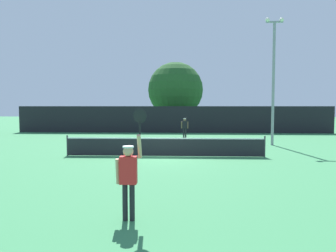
{
  "coord_description": "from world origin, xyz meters",
  "views": [
    {
      "loc": [
        0.94,
        -16.38,
        2.59
      ],
      "look_at": [
        -0.08,
        5.54,
        1.22
      ],
      "focal_mm": 34.52,
      "sensor_mm": 36.0,
      "label": 1
    }
  ],
  "objects_px": {
    "player_receiving": "(185,126)",
    "tennis_ball": "(123,152)",
    "parked_car_mid": "(230,121)",
    "large_tree": "(175,90)",
    "player_serving": "(129,171)",
    "parked_car_near": "(195,121)",
    "light_pole": "(274,73)"
  },
  "relations": [
    {
      "from": "player_receiving",
      "to": "tennis_ball",
      "type": "xyz_separation_m",
      "value": [
        -3.45,
        -8.39,
        -0.93
      ]
    },
    {
      "from": "parked_car_mid",
      "to": "large_tree",
      "type": "bearing_deg",
      "value": -153.55
    },
    {
      "from": "player_serving",
      "to": "parked_car_near",
      "type": "relative_size",
      "value": 0.58
    },
    {
      "from": "parked_car_mid",
      "to": "parked_car_near",
      "type": "bearing_deg",
      "value": -164.69
    },
    {
      "from": "parked_car_mid",
      "to": "light_pole",
      "type": "bearing_deg",
      "value": -82.52
    },
    {
      "from": "player_receiving",
      "to": "tennis_ball",
      "type": "bearing_deg",
      "value": 67.64
    },
    {
      "from": "player_serving",
      "to": "large_tree",
      "type": "height_order",
      "value": "large_tree"
    },
    {
      "from": "light_pole",
      "to": "parked_car_mid",
      "type": "relative_size",
      "value": 1.89
    },
    {
      "from": "player_receiving",
      "to": "large_tree",
      "type": "bearing_deg",
      "value": -84.68
    },
    {
      "from": "light_pole",
      "to": "large_tree",
      "type": "relative_size",
      "value": 1.1
    },
    {
      "from": "tennis_ball",
      "to": "parked_car_near",
      "type": "bearing_deg",
      "value": 77.18
    },
    {
      "from": "large_tree",
      "to": "parked_car_mid",
      "type": "height_order",
      "value": "large_tree"
    },
    {
      "from": "player_receiving",
      "to": "parked_car_near",
      "type": "distance_m",
      "value": 12.62
    },
    {
      "from": "tennis_ball",
      "to": "light_pole",
      "type": "xyz_separation_m",
      "value": [
        9.21,
        3.95,
        4.67
      ]
    },
    {
      "from": "player_receiving",
      "to": "parked_car_mid",
      "type": "xyz_separation_m",
      "value": [
        5.5,
        13.19,
        -0.19
      ]
    },
    {
      "from": "player_receiving",
      "to": "light_pole",
      "type": "relative_size",
      "value": 0.19
    },
    {
      "from": "player_serving",
      "to": "player_receiving",
      "type": "xyz_separation_m",
      "value": [
        1.35,
        18.84,
        -0.16
      ]
    },
    {
      "from": "player_serving",
      "to": "light_pole",
      "type": "distance_m",
      "value": 16.46
    },
    {
      "from": "parked_car_near",
      "to": "tennis_ball",
      "type": "bearing_deg",
      "value": -109.97
    },
    {
      "from": "player_serving",
      "to": "player_receiving",
      "type": "distance_m",
      "value": 18.89
    },
    {
      "from": "tennis_ball",
      "to": "parked_car_near",
      "type": "height_order",
      "value": "parked_car_near"
    },
    {
      "from": "light_pole",
      "to": "parked_car_mid",
      "type": "xyz_separation_m",
      "value": [
        -0.26,
        17.62,
        -3.93
      ]
    },
    {
      "from": "player_receiving",
      "to": "large_tree",
      "type": "xyz_separation_m",
      "value": [
        -1.01,
        10.84,
        3.43
      ]
    },
    {
      "from": "player_serving",
      "to": "tennis_ball",
      "type": "height_order",
      "value": "player_serving"
    },
    {
      "from": "player_receiving",
      "to": "player_serving",
      "type": "bearing_deg",
      "value": 85.91
    },
    {
      "from": "player_serving",
      "to": "player_receiving",
      "type": "bearing_deg",
      "value": 85.91
    },
    {
      "from": "player_serving",
      "to": "parked_car_near",
      "type": "bearing_deg",
      "value": 85.16
    },
    {
      "from": "light_pole",
      "to": "parked_car_mid",
      "type": "bearing_deg",
      "value": 90.84
    },
    {
      "from": "tennis_ball",
      "to": "parked_car_mid",
      "type": "xyz_separation_m",
      "value": [
        8.95,
        21.57,
        0.74
      ]
    },
    {
      "from": "player_receiving",
      "to": "parked_car_mid",
      "type": "relative_size",
      "value": 0.36
    },
    {
      "from": "player_serving",
      "to": "light_pole",
      "type": "bearing_deg",
      "value": 63.74
    },
    {
      "from": "light_pole",
      "to": "parked_car_near",
      "type": "xyz_separation_m",
      "value": [
        -4.45,
        16.99,
        -3.93
      ]
    }
  ]
}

